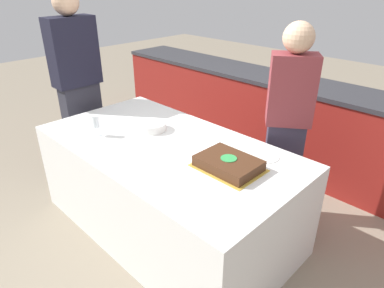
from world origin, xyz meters
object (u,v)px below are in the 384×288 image
(wine_glass, at_px, (96,122))
(person_cutting_cake, at_px, (287,124))
(cake, at_px, (228,163))
(plate_stack, at_px, (153,126))
(person_seated_left, at_px, (78,86))

(wine_glass, distance_m, person_cutting_cake, 1.46)
(cake, distance_m, person_cutting_cake, 0.70)
(cake, relative_size, plate_stack, 1.98)
(cake, relative_size, person_cutting_cake, 0.27)
(cake, height_order, plate_stack, cake)
(wine_glass, relative_size, person_seated_left, 0.09)
(plate_stack, relative_size, wine_glass, 1.28)
(plate_stack, relative_size, person_seated_left, 0.12)
(cake, xyz_separation_m, person_cutting_cake, (0.00, 0.70, 0.06))
(person_cutting_cake, bearing_deg, wine_glass, 9.33)
(plate_stack, xyz_separation_m, person_seated_left, (-0.96, -0.10, 0.14))
(person_cutting_cake, distance_m, person_seated_left, 1.92)
(wine_glass, bearing_deg, person_cutting_cake, 44.87)
(cake, xyz_separation_m, person_seated_left, (-1.77, -0.06, 0.14))
(cake, bearing_deg, person_cutting_cake, 90.00)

